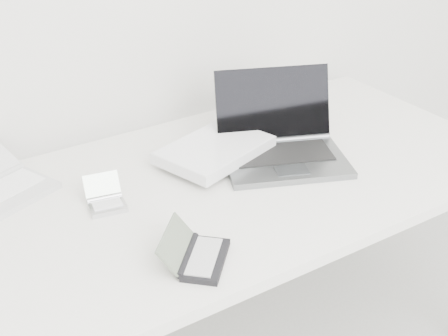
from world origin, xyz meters
TOP-DOWN VIEW (x-y plane):
  - desk at (0.00, 1.55)m, footprint 1.60×0.80m
  - laptop_large at (0.12, 1.61)m, footprint 0.55×0.44m
  - pda_silver at (-0.32, 1.60)m, footprint 0.11×0.12m
  - palmtop_charcoal at (-0.25, 1.28)m, footprint 0.20×0.20m

SIDE VIEW (x-z plane):
  - desk at x=0.00m, z-range 0.32..1.05m
  - pda_silver at x=-0.32m, z-range 0.71..0.78m
  - palmtop_charcoal at x=-0.25m, z-range 0.71..0.78m
  - laptop_large at x=0.12m, z-range 0.66..0.88m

